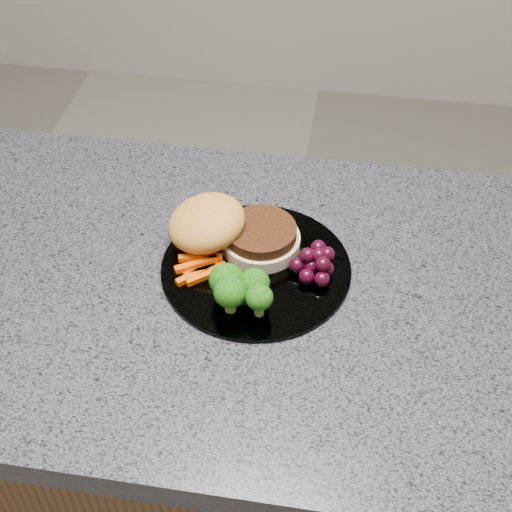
{
  "coord_description": "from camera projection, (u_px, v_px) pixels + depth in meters",
  "views": [
    {
      "loc": [
        0.16,
        -0.64,
        1.6
      ],
      "look_at": [
        0.05,
        0.03,
        0.93
      ],
      "focal_mm": 50.0,
      "sensor_mm": 36.0,
      "label": 1
    }
  ],
  "objects": [
    {
      "name": "countertop",
      "position": [
        218.0,
        293.0,
        0.97
      ],
      "size": [
        1.2,
        0.6,
        0.04
      ],
      "primitive_type": "cube",
      "color": "#53515C",
      "rests_on": "island_cabinet"
    },
    {
      "name": "plate",
      "position": [
        256.0,
        268.0,
        0.97
      ],
      "size": [
        0.26,
        0.26,
        0.01
      ],
      "primitive_type": "cylinder",
      "color": "white",
      "rests_on": "countertop"
    },
    {
      "name": "carrot_sticks",
      "position": [
        200.0,
        267.0,
        0.96
      ],
      "size": [
        0.07,
        0.06,
        0.02
      ],
      "rotation": [
        0.0,
        0.0,
        0.3
      ],
      "color": "#E44A03",
      "rests_on": "plate"
    },
    {
      "name": "burger",
      "position": [
        226.0,
        231.0,
        0.99
      ],
      "size": [
        0.2,
        0.13,
        0.06
      ],
      "rotation": [
        0.0,
        0.0,
        0.12
      ],
      "color": "beige",
      "rests_on": "plate"
    },
    {
      "name": "grape_bunch",
      "position": [
        316.0,
        262.0,
        0.95
      ],
      "size": [
        0.06,
        0.06,
        0.04
      ],
      "rotation": [
        0.0,
        0.0,
        -0.31
      ],
      "color": "black",
      "rests_on": "plate"
    },
    {
      "name": "island_cabinet",
      "position": [
        227.0,
        462.0,
        1.29
      ],
      "size": [
        1.2,
        0.6,
        0.86
      ],
      "primitive_type": "cube",
      "color": "#4E361A",
      "rests_on": "ground"
    },
    {
      "name": "broccoli",
      "position": [
        239.0,
        287.0,
        0.9
      ],
      "size": [
        0.09,
        0.06,
        0.05
      ],
      "rotation": [
        0.0,
        0.0,
        -0.14
      ],
      "color": "olive",
      "rests_on": "plate"
    }
  ]
}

